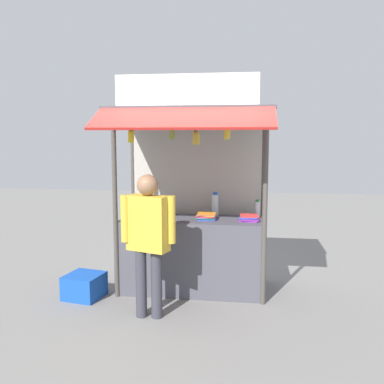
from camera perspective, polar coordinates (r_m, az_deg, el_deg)
ground_plane at (r=5.67m, az=-0.00°, el=-13.24°), size 20.00×20.00×0.00m
stall_counter at (r=5.52m, az=-0.00°, el=-8.58°), size 1.83×0.68×0.96m
stall_structure at (r=5.44m, az=0.18°, el=3.67°), size 2.03×1.57×2.72m
water_bottle_far_left at (r=5.55m, az=-3.37°, el=-2.12°), size 0.07×0.07×0.26m
water_bottle_front_right at (r=5.55m, az=8.90°, el=-2.30°), size 0.07×0.07×0.24m
water_bottle_mid_left at (r=5.62m, az=3.17°, el=-1.71°), size 0.09×0.09×0.32m
magazine_stack_center at (r=5.36m, az=2.00°, el=-3.35°), size 0.26×0.25×0.08m
magazine_stack_mid_right at (r=5.34m, az=7.80°, el=-3.53°), size 0.26×0.28×0.07m
magazine_stack_back_left at (r=5.30m, az=-6.45°, el=-3.56°), size 0.25×0.32×0.07m
banana_bunch_inner_right at (r=4.82m, az=4.81°, el=7.95°), size 0.10×0.10×0.26m
banana_bunch_leftmost at (r=4.89m, az=-2.73°, el=7.98°), size 0.10×0.10×0.26m
banana_bunch_inner_left at (r=5.00m, az=-8.33°, el=7.56°), size 0.09×0.09×0.29m
banana_bunch_rightmost at (r=4.85m, az=0.55°, el=7.42°), size 0.10×0.09×0.32m
vendor_person at (r=4.61m, az=-6.02°, el=-5.54°), size 0.61×0.33×1.61m
plastic_crate at (r=5.55m, az=-14.50°, el=-12.32°), size 0.50×0.50×0.30m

